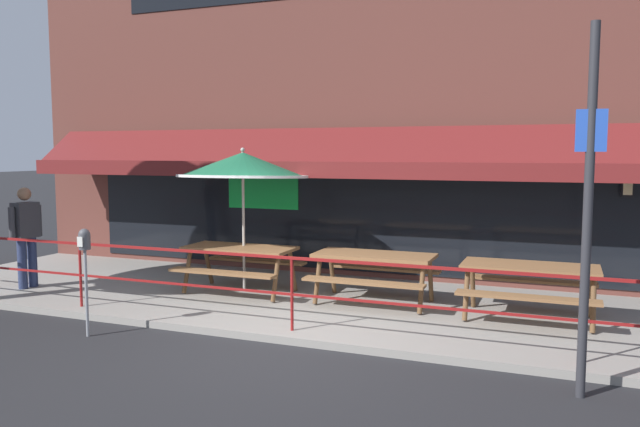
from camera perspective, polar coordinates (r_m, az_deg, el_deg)
ground_plane at (r=7.99m, az=-3.45°, el=-11.87°), size 120.00×120.00×0.00m
patio_deck at (r=9.76m, az=1.54°, el=-8.31°), size 15.00×4.00×0.10m
restaurant_building at (r=11.73m, az=5.42°, el=14.41°), size 15.00×1.60×8.46m
patio_railing at (r=8.06m, az=-2.59°, el=-5.85°), size 13.84×0.04×0.97m
picnic_table_left at (r=10.28m, az=-7.34°, el=-3.90°), size 1.80×1.42×0.76m
picnic_table_centre at (r=9.53m, az=4.98°, el=-4.63°), size 1.80×1.42×0.76m
picnic_table_right at (r=9.04m, az=18.60°, el=-5.47°), size 1.80×1.42×0.76m
patio_umbrella_left at (r=10.27m, az=-7.07°, el=4.36°), size 2.14×2.14×2.38m
pedestrian_walking at (r=11.66m, az=-25.29°, el=-1.53°), size 0.28×0.62×1.71m
parking_meter_near at (r=8.61m, az=-20.71°, el=-3.11°), size 0.15×0.16×1.42m
street_sign_pole at (r=6.48m, az=23.29°, el=0.43°), size 0.28×0.09×3.62m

